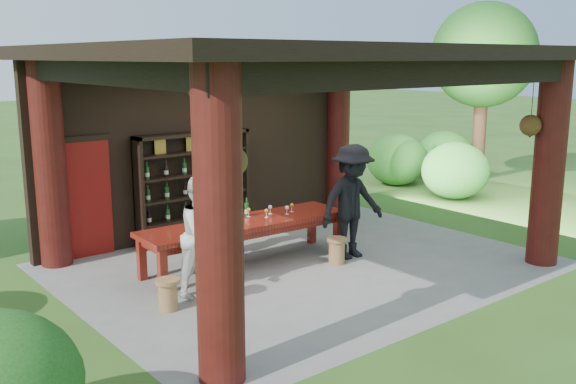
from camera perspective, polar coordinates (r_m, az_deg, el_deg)
ground at (r=10.62m, az=1.36°, el=-6.43°), size 90.00×90.00×0.00m
pavilion at (r=10.48m, az=-0.15°, el=5.27°), size 7.50×6.00×3.60m
wine_shelf at (r=11.98m, az=-8.35°, el=0.54°), size 2.27×0.35×2.00m
tasting_table at (r=10.43m, az=-3.77°, el=-3.16°), size 3.60×1.05×0.75m
stool_near_left at (r=9.10m, az=-6.27°, el=-8.04°), size 0.36×0.36×0.47m
stool_near_right at (r=10.61m, az=4.35°, el=-5.17°), size 0.33×0.33×0.44m
stool_far_left at (r=8.86m, az=-10.62°, el=-8.89°), size 0.33×0.33×0.43m
host at (r=10.88m, az=-6.68°, el=-0.91°), size 0.81×0.68×1.89m
guest_woman at (r=9.20m, az=-7.53°, el=-3.85°), size 1.00×0.88×1.72m
guest_man at (r=10.79m, az=5.71°, el=-0.86°), size 1.30×0.81×1.94m
table_bottles at (r=10.59m, az=-4.50°, el=-1.43°), size 0.43×0.11×0.31m
table_glasses at (r=10.74m, az=-1.35°, el=-1.65°), size 0.84×0.34×0.15m
napkin_basket at (r=9.99m, az=-6.23°, el=-2.79°), size 0.27×0.19×0.14m
shrubs at (r=12.87m, az=6.84°, el=-0.63°), size 15.50×7.51×1.36m
trees at (r=13.16m, az=7.68°, el=11.91°), size 20.44×10.58×4.80m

